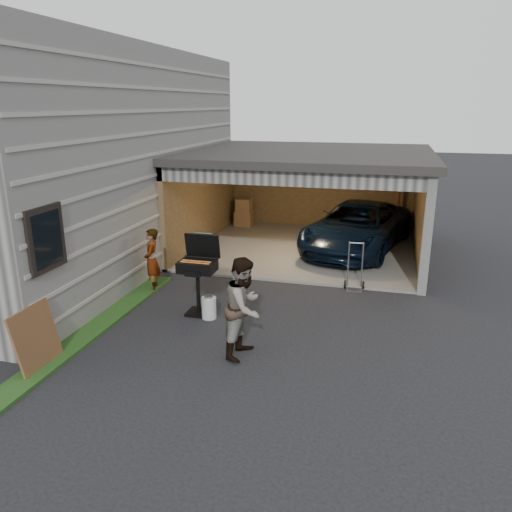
{
  "coord_description": "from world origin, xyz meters",
  "views": [
    {
      "loc": [
        2.98,
        -7.67,
        4.16
      ],
      "look_at": [
        0.46,
        1.83,
        1.15
      ],
      "focal_mm": 35.0,
      "sensor_mm": 36.0,
      "label": 1
    }
  ],
  "objects_px": {
    "propane_tank": "(209,308)",
    "hand_truck": "(354,280)",
    "man": "(245,307)",
    "bbq_grill": "(198,269)",
    "minivan": "(357,229)",
    "woman": "(152,260)",
    "plywood_panel": "(36,338)"
  },
  "relations": [
    {
      "from": "propane_tank",
      "to": "hand_truck",
      "type": "distance_m",
      "value": 3.62
    },
    {
      "from": "man",
      "to": "bbq_grill",
      "type": "distance_m",
      "value": 2.03
    },
    {
      "from": "man",
      "to": "hand_truck",
      "type": "bearing_deg",
      "value": -13.71
    },
    {
      "from": "minivan",
      "to": "propane_tank",
      "type": "xyz_separation_m",
      "value": [
        -2.53,
        -5.61,
        -0.45
      ]
    },
    {
      "from": "man",
      "to": "propane_tank",
      "type": "relative_size",
      "value": 3.95
    },
    {
      "from": "minivan",
      "to": "bbq_grill",
      "type": "relative_size",
      "value": 2.99
    },
    {
      "from": "bbq_grill",
      "to": "man",
      "type": "bearing_deg",
      "value": -46.31
    },
    {
      "from": "minivan",
      "to": "woman",
      "type": "height_order",
      "value": "woman"
    },
    {
      "from": "propane_tank",
      "to": "hand_truck",
      "type": "height_order",
      "value": "hand_truck"
    },
    {
      "from": "woman",
      "to": "hand_truck",
      "type": "xyz_separation_m",
      "value": [
        4.49,
        1.28,
        -0.52
      ]
    },
    {
      "from": "bbq_grill",
      "to": "plywood_panel",
      "type": "distance_m",
      "value": 3.3
    },
    {
      "from": "man",
      "to": "plywood_panel",
      "type": "relative_size",
      "value": 1.66
    },
    {
      "from": "minivan",
      "to": "propane_tank",
      "type": "distance_m",
      "value": 6.17
    },
    {
      "from": "woman",
      "to": "propane_tank",
      "type": "height_order",
      "value": "woman"
    },
    {
      "from": "propane_tank",
      "to": "plywood_panel",
      "type": "distance_m",
      "value": 3.29
    },
    {
      "from": "hand_truck",
      "to": "plywood_panel",
      "type": "bearing_deg",
      "value": -138.16
    },
    {
      "from": "hand_truck",
      "to": "minivan",
      "type": "bearing_deg",
      "value": 88.73
    },
    {
      "from": "propane_tank",
      "to": "plywood_panel",
      "type": "height_order",
      "value": "plywood_panel"
    },
    {
      "from": "man",
      "to": "hand_truck",
      "type": "height_order",
      "value": "man"
    },
    {
      "from": "minivan",
      "to": "bbq_grill",
      "type": "height_order",
      "value": "bbq_grill"
    },
    {
      "from": "woman",
      "to": "man",
      "type": "relative_size",
      "value": 0.84
    },
    {
      "from": "bbq_grill",
      "to": "plywood_panel",
      "type": "xyz_separation_m",
      "value": [
        -1.75,
        -2.77,
        -0.44
      ]
    },
    {
      "from": "propane_tank",
      "to": "woman",
      "type": "bearing_deg",
      "value": 147.71
    },
    {
      "from": "man",
      "to": "bbq_grill",
      "type": "height_order",
      "value": "man"
    },
    {
      "from": "woman",
      "to": "bbq_grill",
      "type": "distance_m",
      "value": 1.78
    },
    {
      "from": "plywood_panel",
      "to": "propane_tank",
      "type": "bearing_deg",
      "value": 51.76
    },
    {
      "from": "bbq_grill",
      "to": "hand_truck",
      "type": "xyz_separation_m",
      "value": [
        2.99,
        2.21,
        -0.74
      ]
    },
    {
      "from": "bbq_grill",
      "to": "woman",
      "type": "bearing_deg",
      "value": 148.08
    },
    {
      "from": "woman",
      "to": "bbq_grill",
      "type": "relative_size",
      "value": 0.9
    },
    {
      "from": "man",
      "to": "bbq_grill",
      "type": "bearing_deg",
      "value": 53.42
    },
    {
      "from": "bbq_grill",
      "to": "plywood_panel",
      "type": "relative_size",
      "value": 1.54
    },
    {
      "from": "minivan",
      "to": "woman",
      "type": "xyz_separation_m",
      "value": [
        -4.31,
        -4.48,
        0.06
      ]
    }
  ]
}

